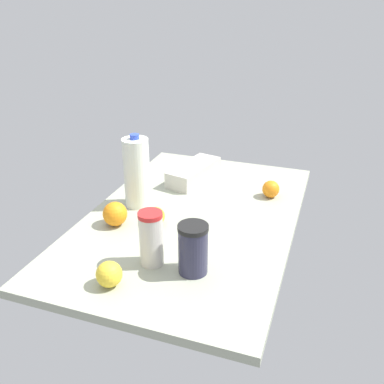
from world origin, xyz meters
TOP-DOWN VIEW (x-y plane):
  - countertop at (0.00, 0.00)cm, footprint 120.00×76.00cm
  - shaker_bottle at (-33.00, -11.89)cm, footprint 9.20×9.20cm
  - egg_carton at (32.21, 10.44)cm, footprint 31.06×17.35cm
  - tumbler_cup at (-33.10, 1.60)cm, footprint 7.58×7.58cm
  - milk_jug at (1.92, 23.27)cm, footprint 10.10×10.10cm
  - orange_near_front at (-15.51, 24.00)cm, footprint 8.86×8.86cm
  - lemon_by_jug at (-47.36, 8.61)cm, footprint 7.68×7.68cm
  - lemon_loose at (-10.38, 10.34)cm, footprint 6.76×6.76cm
  - orange_beside_bowl at (26.09, -25.12)cm, footprint 7.04×7.04cm

SIDE VIEW (x-z plane):
  - countertop at x=0.00cm, z-range 0.00..3.00cm
  - lemon_loose at x=-10.38cm, z-range 3.00..9.76cm
  - orange_beside_bowl at x=26.09cm, z-range 3.00..10.04cm
  - egg_carton at x=32.21cm, z-range 3.00..10.18cm
  - lemon_by_jug at x=-47.36cm, z-range 3.00..10.68cm
  - orange_near_front at x=-15.51cm, z-range 3.00..11.86cm
  - shaker_bottle at x=-33.00cm, z-range 3.04..19.07cm
  - tumbler_cup at x=-33.10cm, z-range 3.04..20.92cm
  - milk_jug at x=1.92cm, z-range 2.22..31.33cm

